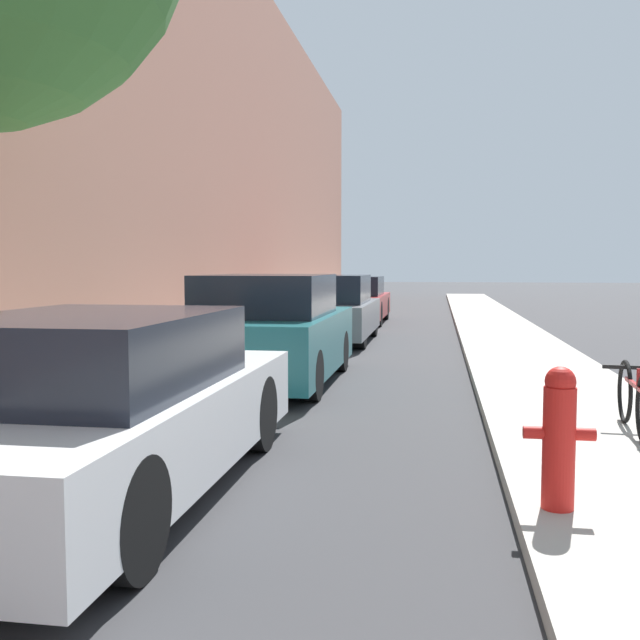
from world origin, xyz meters
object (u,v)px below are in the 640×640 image
parked_car_teal (270,332)px  parked_car_grey (328,310)px  parked_car_white (100,408)px  bicycle (634,399)px  fire_hydrant (559,436)px  parked_car_red (353,300)px

parked_car_teal → parked_car_grey: (-0.03, 5.52, -0.03)m
parked_car_white → bicycle: (4.10, 2.07, -0.19)m
parked_car_teal → fire_hydrant: parked_car_teal is taller
parked_car_white → parked_car_teal: bearing=89.3°
parked_car_white → parked_car_red: size_ratio=1.00×
parked_car_teal → fire_hydrant: bearing=-59.1°
parked_car_grey → parked_car_red: bearing=90.6°
parked_car_grey → parked_car_white: bearing=-90.2°
parked_car_red → bicycle: 14.28m
parked_car_red → fire_hydrant: size_ratio=4.80×
parked_car_white → parked_car_grey: bearing=89.8°
parked_car_white → fire_hydrant: bearing=-2.5°
parked_car_grey → parked_car_red: parked_car_grey is taller
parked_car_red → bicycle: (4.13, -13.66, -0.20)m
fire_hydrant → bicycle: fire_hydrant is taller
parked_car_teal → parked_car_red: 10.79m
parked_car_white → parked_car_grey: size_ratio=1.03×
parked_car_white → bicycle: 4.60m
parked_car_white → bicycle: parked_car_white is taller
parked_car_grey → bicycle: size_ratio=2.80×
parked_car_teal → parked_car_grey: parked_car_teal is taller
parked_car_white → parked_car_teal: parked_car_teal is taller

